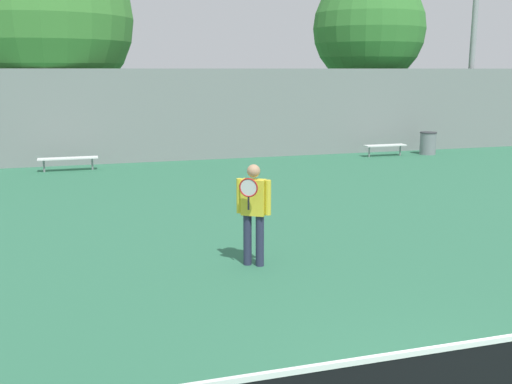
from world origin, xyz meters
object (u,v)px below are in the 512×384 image
Objects in this scene: tree_green_tall at (369,29)px; tree_green_broad at (44,19)px; trash_bin at (428,143)px; bench_courtside_far at (68,159)px; tennis_player at (253,208)px; light_pole_far_right at (91,1)px; bench_courtside_near at (385,146)px; tennis_net at (507,383)px.

tree_green_broad is (-12.95, 0.46, 0.17)m from tree_green_tall.
trash_bin is at bearing -74.58° from tree_green_tall.
trash_bin reaches higher than bench_courtside_far.
tree_green_broad is at bearing 137.32° from tennis_player.
light_pole_far_right is at bearing 63.39° from bench_courtside_far.
trash_bin reaches higher than bench_courtside_near.
trash_bin is (10.32, 10.88, -0.55)m from tennis_player.
tennis_net is 5.29m from tennis_player.
tree_green_tall reaches higher than bench_courtside_near.
tennis_net is at bearing -77.58° from tree_green_broad.
light_pole_far_right is at bearing 132.19° from tennis_player.
tree_green_broad is (-1.64, 1.76, -0.49)m from light_pole_far_right.
tree_green_tall is 0.88× the size of tree_green_broad.
tennis_net is 20.96m from tree_green_broad.
tree_green_tall reaches higher than tennis_net.
light_pole_far_right is (-10.41, 2.13, 5.16)m from bench_courtside_near.
tree_green_tall is (0.90, 3.43, 4.49)m from bench_courtside_near.
tree_green_tall is at bearing 105.42° from trash_bin.
bench_courtside_near is at bearing 64.57° from tennis_net.
bench_courtside_near is 13.49m from tree_green_broad.
tree_green_broad reaches higher than trash_bin.
bench_courtside_near is (8.46, 10.88, -0.59)m from tennis_player.
trash_bin is at bearing 80.21° from tennis_player.
tennis_net is 5.61× the size of bench_courtside_far.
light_pole_far_right is at bearing 168.44° from bench_courtside_near.
light_pole_far_right is at bearing -47.08° from tree_green_broad.
trash_bin is (13.33, -0.00, 0.04)m from bench_courtside_far.
tree_green_tall is (-0.95, 3.44, 4.45)m from trash_bin.
tree_green_tall reaches higher than tennis_player.
bench_courtside_near is at bearing 85.81° from tennis_player.
tree_green_broad is at bearing 98.36° from bench_courtside_far.
tree_green_broad is at bearing 164.35° from trash_bin.
tree_green_broad is at bearing 102.42° from tennis_net.
light_pole_far_right reaches higher than bench_courtside_near.
trash_bin is 5.70m from tree_green_tall.
bench_courtside_far is 6.10m from tree_green_broad.
bench_courtside_far is (-3.83, 16.08, -0.09)m from tennis_net.
tree_green_broad is (-3.58, 14.77, 4.07)m from tennis_player.
bench_courtside_near is at bearing 179.89° from trash_bin.
trash_bin is 0.10× the size of tree_green_broad.
trash_bin is at bearing 59.43° from tennis_net.
bench_courtside_near is at bearing 0.00° from bench_courtside_far.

